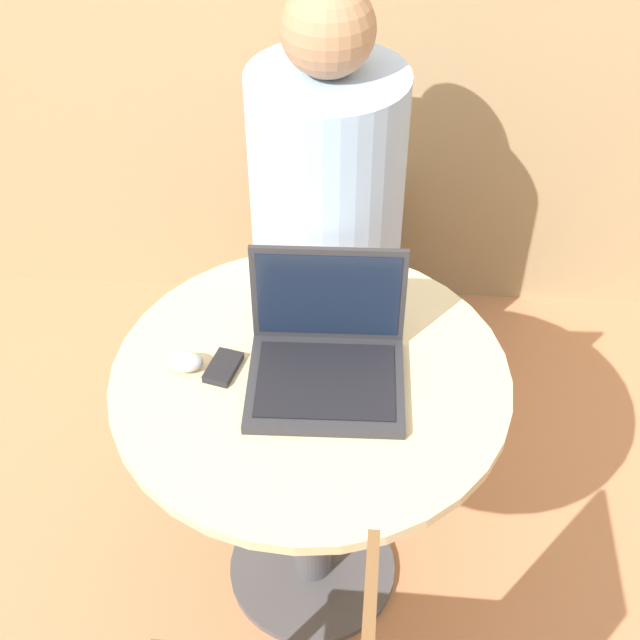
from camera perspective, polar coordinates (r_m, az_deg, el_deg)
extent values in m
plane|color=tan|center=(2.33, -0.48, -15.63)|extent=(12.00, 12.00, 0.00)
cylinder|color=#4C4C51|center=(2.32, -0.48, -15.50)|extent=(0.41, 0.41, 0.02)
cylinder|color=#4C4C51|center=(2.04, -0.54, -10.43)|extent=(0.10, 0.10, 0.67)
cylinder|color=beige|center=(1.77, -0.61, -3.74)|extent=(0.80, 0.80, 0.02)
cube|color=#2D2D33|center=(1.73, 0.37, -4.12)|extent=(0.31, 0.25, 0.02)
cube|color=black|center=(1.72, 0.37, -3.86)|extent=(0.27, 0.20, 0.00)
cube|color=#2D2D33|center=(1.74, 0.54, 1.68)|extent=(0.30, 0.01, 0.23)
cube|color=#141E33|center=(1.73, 0.54, 1.54)|extent=(0.28, 0.01, 0.20)
cube|color=black|center=(1.77, -6.23, -3.09)|extent=(0.07, 0.10, 0.02)
ellipsoid|color=#B2B2B7|center=(1.78, -8.66, -2.66)|extent=(0.07, 0.05, 0.04)
cube|color=brown|center=(2.65, 0.51, 1.38)|extent=(0.37, 0.54, 0.47)
cylinder|color=#9EBCE5|center=(2.23, 0.42, 9.02)|extent=(0.39, 0.39, 0.56)
sphere|color=#A87A56|center=(2.04, 0.48, 18.13)|extent=(0.21, 0.21, 0.21)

